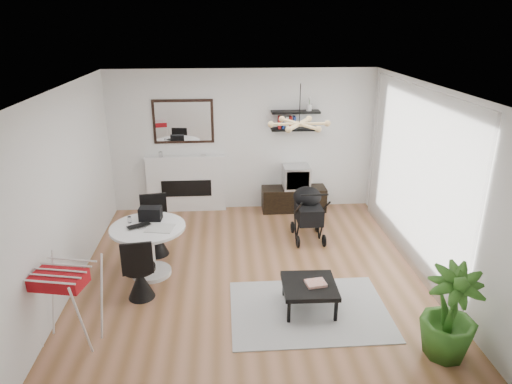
{
  "coord_description": "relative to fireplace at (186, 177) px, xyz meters",
  "views": [
    {
      "loc": [
        -0.36,
        -5.95,
        3.52
      ],
      "look_at": [
        0.1,
        0.4,
        1.11
      ],
      "focal_mm": 32.0,
      "sensor_mm": 36.0,
      "label": 1
    }
  ],
  "objects": [
    {
      "name": "floor",
      "position": [
        1.1,
        -2.42,
        -0.69
      ],
      "size": [
        5.0,
        5.0,
        0.0
      ],
      "primitive_type": "plane",
      "color": "brown",
      "rests_on": "ground"
    },
    {
      "name": "ceiling",
      "position": [
        1.1,
        -2.42,
        2.01
      ],
      "size": [
        5.0,
        5.0,
        0.0
      ],
      "primitive_type": "plane",
      "color": "white",
      "rests_on": "wall_back"
    },
    {
      "name": "wall_back",
      "position": [
        1.1,
        0.08,
        0.66
      ],
      "size": [
        5.0,
        0.0,
        5.0
      ],
      "primitive_type": "plane",
      "rotation": [
        1.57,
        0.0,
        0.0
      ],
      "color": "white",
      "rests_on": "floor"
    },
    {
      "name": "wall_left",
      "position": [
        -1.4,
        -2.42,
        0.66
      ],
      "size": [
        0.0,
        5.0,
        5.0
      ],
      "primitive_type": "plane",
      "rotation": [
        1.57,
        0.0,
        1.57
      ],
      "color": "white",
      "rests_on": "floor"
    },
    {
      "name": "wall_right",
      "position": [
        3.6,
        -2.42,
        0.66
      ],
      "size": [
        0.0,
        5.0,
        5.0
      ],
      "primitive_type": "plane",
      "rotation": [
        1.57,
        0.0,
        -1.57
      ],
      "color": "white",
      "rests_on": "floor"
    },
    {
      "name": "sheer_curtain",
      "position": [
        3.5,
        -2.22,
        0.66
      ],
      "size": [
        0.04,
        3.6,
        2.6
      ],
      "primitive_type": "cube",
      "color": "white",
      "rests_on": "wall_right"
    },
    {
      "name": "fireplace",
      "position": [
        0.0,
        0.0,
        0.0
      ],
      "size": [
        1.5,
        0.17,
        2.16
      ],
      "color": "white",
      "rests_on": "floor"
    },
    {
      "name": "shelf_lower",
      "position": [
        2.08,
        -0.05,
        0.91
      ],
      "size": [
        0.9,
        0.25,
        0.04
      ],
      "primitive_type": "cube",
      "color": "black",
      "rests_on": "wall_back"
    },
    {
      "name": "shelf_upper",
      "position": [
        2.08,
        -0.05,
        1.23
      ],
      "size": [
        0.9,
        0.25,
        0.04
      ],
      "primitive_type": "cube",
      "color": "black",
      "rests_on": "wall_back"
    },
    {
      "name": "pendant_lamp",
      "position": [
        1.8,
        -2.12,
        1.46
      ],
      "size": [
        0.9,
        0.9,
        0.1
      ],
      "primitive_type": null,
      "color": "#E0B775",
      "rests_on": "ceiling"
    },
    {
      "name": "tv_console",
      "position": [
        2.08,
        -0.15,
        -0.45
      ],
      "size": [
        1.23,
        0.43,
        0.46
      ],
      "primitive_type": "cube",
      "color": "black",
      "rests_on": "floor"
    },
    {
      "name": "crt_tv",
      "position": [
        2.11,
        -0.15,
        -0.0
      ],
      "size": [
        0.5,
        0.44,
        0.44
      ],
      "color": "silver",
      "rests_on": "tv_console"
    },
    {
      "name": "dining_table",
      "position": [
        -0.37,
        -2.41,
        -0.17
      ],
      "size": [
        1.06,
        1.06,
        0.78
      ],
      "color": "white",
      "rests_on": "floor"
    },
    {
      "name": "laptop",
      "position": [
        -0.47,
        -2.46,
        0.1
      ],
      "size": [
        0.39,
        0.35,
        0.03
      ],
      "primitive_type": "imported",
      "rotation": [
        0.0,
        0.0,
        0.53
      ],
      "color": "black",
      "rests_on": "dining_table"
    },
    {
      "name": "black_bag",
      "position": [
        -0.35,
        -2.18,
        0.19
      ],
      "size": [
        0.33,
        0.21,
        0.19
      ],
      "primitive_type": "cube",
      "rotation": [
        0.0,
        0.0,
        -0.07
      ],
      "color": "black",
      "rests_on": "dining_table"
    },
    {
      "name": "newspaper",
      "position": [
        -0.18,
        -2.5,
        0.1
      ],
      "size": [
        0.43,
        0.37,
        0.01
      ],
      "primitive_type": "cube",
      "rotation": [
        0.0,
        0.0,
        -0.19
      ],
      "color": "silver",
      "rests_on": "dining_table"
    },
    {
      "name": "drinking_glass",
      "position": [
        -0.65,
        -2.26,
        0.14
      ],
      "size": [
        0.05,
        0.05,
        0.09
      ],
      "primitive_type": "cylinder",
      "color": "white",
      "rests_on": "dining_table"
    },
    {
      "name": "chair_far",
      "position": [
        -0.37,
        -1.77,
        -0.38
      ],
      "size": [
        0.47,
        0.49,
        0.96
      ],
      "rotation": [
        0.0,
        0.0,
        0.16
      ],
      "color": "black",
      "rests_on": "floor"
    },
    {
      "name": "chair_near",
      "position": [
        -0.42,
        -3.02,
        -0.4
      ],
      "size": [
        0.44,
        0.46,
        0.91
      ],
      "rotation": [
        0.0,
        0.0,
        3.28
      ],
      "color": "black",
      "rests_on": "floor"
    },
    {
      "name": "drying_rack",
      "position": [
        -1.08,
        -3.88,
        -0.17
      ],
      "size": [
        0.77,
        0.73,
        0.98
      ],
      "rotation": [
        0.0,
        0.0,
        -0.21
      ],
      "color": "white",
      "rests_on": "floor"
    },
    {
      "name": "stroller",
      "position": [
        2.13,
        -1.37,
        -0.26
      ],
      "size": [
        0.5,
        0.82,
        0.98
      ],
      "rotation": [
        0.0,
        0.0,
        0.01
      ],
      "color": "black",
      "rests_on": "floor"
    },
    {
      "name": "rug",
      "position": [
        1.78,
        -3.48,
        -0.68
      ],
      "size": [
        2.01,
        1.45,
        0.01
      ],
      "primitive_type": "cube",
      "color": "#AFAFAF",
      "rests_on": "floor"
    },
    {
      "name": "coffee_table",
      "position": [
        1.78,
        -3.42,
        -0.36
      ],
      "size": [
        0.7,
        0.7,
        0.35
      ],
      "rotation": [
        0.0,
        0.0,
        -0.03
      ],
      "color": "black",
      "rests_on": "rug"
    },
    {
      "name": "magazines",
      "position": [
        1.86,
        -3.43,
        -0.3
      ],
      "size": [
        0.28,
        0.23,
        0.04
      ],
      "primitive_type": "cube",
      "rotation": [
        0.0,
        0.0,
        0.16
      ],
      "color": "#D34F34",
      "rests_on": "coffee_table"
    },
    {
      "name": "potted_plant",
      "position": [
        3.13,
        -4.39,
        -0.14
      ],
      "size": [
        0.72,
        0.72,
        1.09
      ],
      "primitive_type": "imported",
      "rotation": [
        0.0,
        0.0,
        -0.19
      ],
      "color": "#2D601B",
      "rests_on": "floor"
    }
  ]
}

